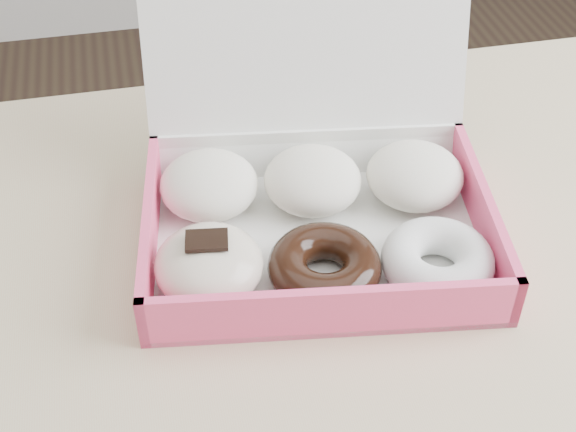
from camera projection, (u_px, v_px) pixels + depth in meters
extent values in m
cube|color=tan|center=(193.00, 333.00, 0.73)|extent=(1.20, 0.80, 0.04)
cylinder|color=tan|center=(516.00, 269.00, 1.32)|extent=(0.05, 0.05, 0.71)
cube|color=white|center=(318.00, 241.00, 0.79)|extent=(0.36, 0.29, 0.01)
cube|color=#FF4C7E|center=(332.00, 313.00, 0.68)|extent=(0.33, 0.06, 0.06)
cube|color=white|center=(307.00, 151.00, 0.86)|extent=(0.33, 0.06, 0.06)
cube|color=#FF4C7E|center=(150.00, 231.00, 0.76)|extent=(0.04, 0.24, 0.06)
cube|color=#FF4C7E|center=(482.00, 215.00, 0.78)|extent=(0.04, 0.24, 0.06)
cube|color=white|center=(306.00, 62.00, 0.82)|extent=(0.34, 0.13, 0.23)
ellipsoid|color=white|center=(209.00, 185.00, 0.81)|extent=(0.11, 0.11, 0.06)
ellipsoid|color=white|center=(313.00, 180.00, 0.81)|extent=(0.11, 0.11, 0.06)
ellipsoid|color=white|center=(415.00, 175.00, 0.82)|extent=(0.11, 0.11, 0.06)
ellipsoid|color=beige|center=(209.00, 265.00, 0.72)|extent=(0.11, 0.11, 0.06)
cube|color=black|center=(207.00, 240.00, 0.70)|extent=(0.04, 0.03, 0.00)
torus|color=black|center=(324.00, 266.00, 0.73)|extent=(0.12, 0.12, 0.04)
torus|color=white|center=(438.00, 261.00, 0.74)|extent=(0.12, 0.12, 0.04)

